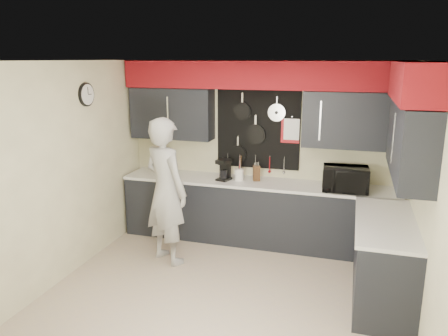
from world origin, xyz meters
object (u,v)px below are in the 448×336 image
(microwave, at_px, (345,179))
(person, at_px, (166,191))
(utensil_crock, at_px, (239,175))
(coffee_maker, at_px, (224,169))
(knife_block, at_px, (256,173))

(microwave, relative_size, person, 0.30)
(utensil_crock, bearing_deg, coffee_maker, -174.32)
(knife_block, height_order, utensil_crock, knife_block)
(person, bearing_deg, utensil_crock, -101.36)
(knife_block, xyz_separation_m, utensil_crock, (-0.24, -0.06, -0.02))
(person, bearing_deg, knife_block, -107.55)
(utensil_crock, distance_m, coffee_maker, 0.23)
(microwave, bearing_deg, knife_block, 169.82)
(knife_block, height_order, coffee_maker, coffee_maker)
(microwave, bearing_deg, coffee_maker, 174.39)
(coffee_maker, bearing_deg, microwave, 13.68)
(knife_block, relative_size, coffee_maker, 0.71)
(microwave, height_order, coffee_maker, microwave)
(knife_block, xyz_separation_m, person, (-0.98, -0.97, -0.07))
(knife_block, bearing_deg, utensil_crock, 175.01)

